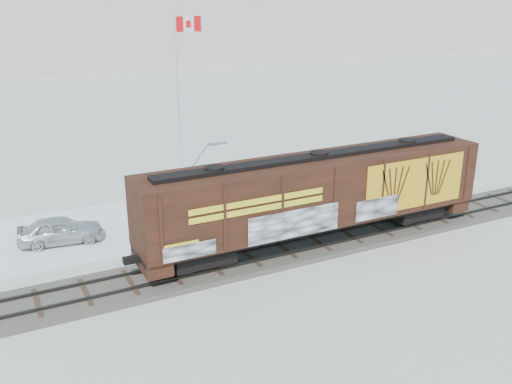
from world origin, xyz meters
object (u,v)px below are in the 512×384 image
flagpole (181,123)px  car_dark (358,182)px  car_white (195,213)px  hopper_railcar (318,193)px  car_silver (60,230)px

flagpole → car_dark: size_ratio=2.17×
flagpole → car_white: (-2.21, -8.13, -3.48)m
hopper_railcar → car_dark: (7.15, 6.01, -2.21)m
car_dark → car_white: bearing=82.4°
car_white → car_silver: bearing=73.6°
flagpole → car_dark: flagpole is taller
car_dark → car_silver: bearing=78.7°
hopper_railcar → flagpole: (-2.40, 13.71, 1.23)m
hopper_railcar → car_silver: size_ratio=4.37×
car_silver → car_white: bearing=-89.7°
car_white → car_dark: car_dark is taller
flagpole → car_white: size_ratio=2.59×
flagpole → car_silver: 12.40m
car_silver → car_dark: (19.06, -0.53, 0.03)m
flagpole → car_dark: 12.74m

